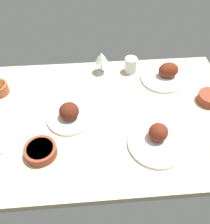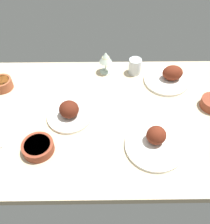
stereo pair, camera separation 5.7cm
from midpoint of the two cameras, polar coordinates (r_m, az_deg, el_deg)
dining_table at (r=127.57cm, az=1.29°, el=-1.23°), size 140.00×90.00×4.00cm
plate_center_main at (r=123.49cm, az=-7.06°, el=-0.20°), size 22.62×22.62×10.04cm
plate_near_viewer at (r=115.01cm, az=13.02°, el=-6.92°), size 27.17×27.17×10.34cm
plate_far_side at (r=148.10cm, az=15.81°, el=7.79°), size 25.40×25.40×10.29cm
bowl_pasta at (r=114.12cm, az=-14.02°, el=-7.96°), size 14.31×14.31×4.63cm
bowl_soup at (r=148.91cm, az=-21.95°, el=6.15°), size 11.31×11.31×5.92cm
wine_glass at (r=145.55cm, az=1.31°, el=12.42°), size 7.60×7.60×14.00cm
water_tumbler at (r=149.48cm, az=8.11°, el=10.53°), size 7.41×7.41×9.45cm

